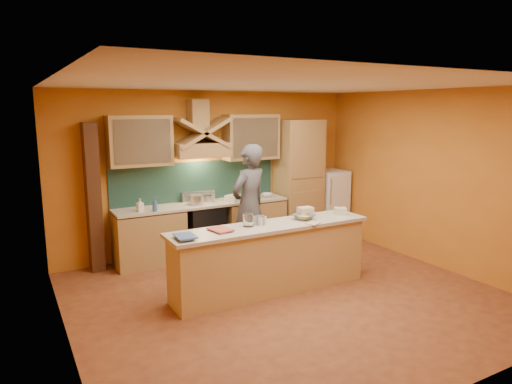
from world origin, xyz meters
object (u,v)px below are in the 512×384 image
kitchen_scale (260,220)px  mixing_bowl (304,217)px  fridge (329,203)px  person (249,206)px  stove (204,230)px

kitchen_scale → mixing_bowl: kitchen_scale is taller
fridge → person: bearing=-160.3°
person → kitchen_scale: (-0.38, -1.01, 0.02)m
fridge → kitchen_scale: bearing=-145.3°
person → stove: bearing=-81.0°
stove → mixing_bowl: size_ratio=3.01×
stove → kitchen_scale: 1.90m
fridge → mixing_bowl: bearing=-135.9°
fridge → person: (-2.25, -0.81, 0.33)m
stove → mixing_bowl: 2.09m
fridge → person: 2.41m
mixing_bowl → kitchen_scale: bearing=175.4°
fridge → kitchen_scale: size_ratio=9.70×
kitchen_scale → mixing_bowl: (0.69, -0.06, -0.02)m
stove → kitchen_scale: bearing=-87.6°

